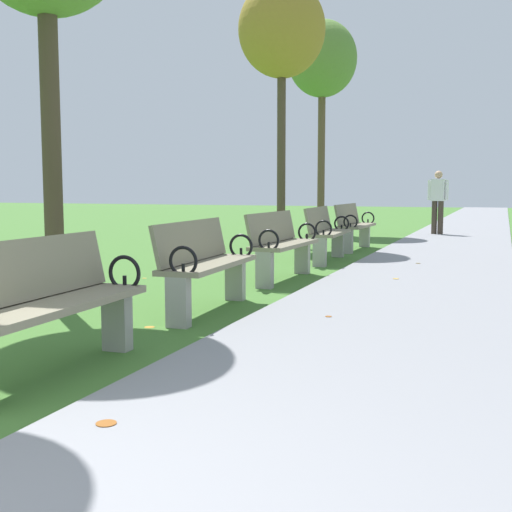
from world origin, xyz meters
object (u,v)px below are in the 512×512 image
park_bench_2 (49,303)px  tree_3 (282,32)px  park_bench_6 (354,225)px  park_bench_5 (326,232)px  tree_4 (322,61)px  park_bench_3 (205,263)px  pedestrian_walking (438,199)px  park_bench_4 (281,244)px

park_bench_2 → tree_3: (-1.68, 9.76, 3.92)m
park_bench_6 → tree_3: size_ratio=0.30×
park_bench_5 → tree_4: tree_4 is taller
park_bench_3 → pedestrian_walking: (1.13, 11.69, 0.44)m
park_bench_3 → park_bench_6: bearing=90.0°
park_bench_3 → tree_3: 8.53m
park_bench_5 → tree_3: 5.03m
park_bench_5 → park_bench_6: (-0.00, 2.13, 0.00)m
park_bench_4 → park_bench_6: (-0.00, 4.47, 0.00)m
park_bench_3 → park_bench_4: same height
park_bench_2 → park_bench_4: (-0.00, 4.74, 0.00)m
park_bench_3 → tree_4: (-1.87, 11.31, 4.03)m
park_bench_5 → park_bench_6: bearing=90.0°
tree_4 → pedestrian_walking: tree_4 is taller
park_bench_4 → park_bench_5: same height
park_bench_2 → park_bench_4: same height
park_bench_2 → park_bench_4: 4.74m
park_bench_5 → park_bench_6: 2.13m
park_bench_2 → pedestrian_walking: (1.13, 14.06, 0.44)m
park_bench_6 → park_bench_5: bearing=-90.0°
tree_3 → tree_4: bearing=92.8°
park_bench_3 → tree_4: tree_4 is taller
park_bench_6 → park_bench_3: bearing=-90.0°
tree_4 → park_bench_2: bearing=-82.2°
tree_4 → park_bench_4: bearing=-78.2°
park_bench_4 → tree_3: bearing=108.5°
park_bench_4 → park_bench_5: bearing=90.0°
park_bench_3 → pedestrian_walking: size_ratio=1.00×
park_bench_2 → park_bench_3: 2.37m
tree_3 → tree_4: size_ratio=0.98×
park_bench_2 → pedestrian_walking: pedestrian_walking is taller
park_bench_6 → tree_4: tree_4 is taller
park_bench_3 → park_bench_4: size_ratio=1.01×
park_bench_3 → tree_4: size_ratio=0.29×
park_bench_5 → pedestrian_walking: size_ratio=1.00×
park_bench_3 → park_bench_6: same height
park_bench_6 → tree_4: (-1.87, 4.47, 4.03)m
park_bench_6 → pedestrian_walking: size_ratio=0.99×
tree_3 → pedestrian_walking: tree_3 is taller
park_bench_5 → tree_3: bearing=122.2°
park_bench_6 → tree_4: size_ratio=0.29×
park_bench_5 → tree_3: tree_3 is taller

